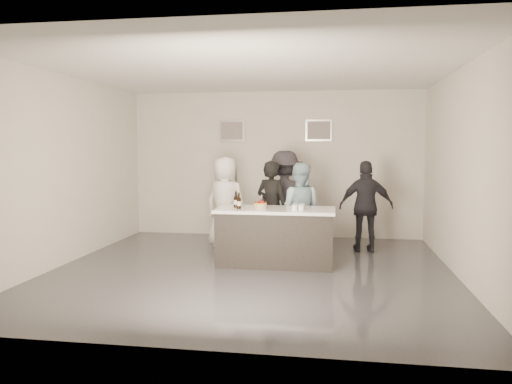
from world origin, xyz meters
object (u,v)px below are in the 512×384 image
at_px(person_guest_right, 366,206).
at_px(person_guest_back, 285,200).
at_px(bar_counter, 275,237).
at_px(person_guest_left, 226,202).
at_px(beer_bottle_b, 239,201).
at_px(beer_bottle_a, 236,199).
at_px(person_main_blue, 299,209).
at_px(cake, 260,206).
at_px(person_main_black, 272,208).

distance_m(person_guest_right, person_guest_back, 1.48).
relative_size(bar_counter, person_guest_left, 1.10).
xyz_separation_m(beer_bottle_b, person_guest_left, (-0.52, 1.39, -0.19)).
xyz_separation_m(beer_bottle_b, person_guest_right, (2.03, 1.40, -0.22)).
relative_size(person_guest_left, person_guest_back, 0.94).
relative_size(beer_bottle_a, person_main_blue, 0.16).
bearing_deg(person_guest_left, beer_bottle_a, 128.34).
bearing_deg(beer_bottle_a, person_main_blue, 41.32).
relative_size(cake, beer_bottle_b, 0.81).
xyz_separation_m(cake, beer_bottle_b, (-0.33, -0.08, 0.09)).
relative_size(bar_counter, person_guest_right, 1.15).
bearing_deg(bar_counter, person_guest_back, 89.78).
distance_m(bar_counter, person_main_black, 0.88).
relative_size(cake, person_main_black, 0.13).
distance_m(bar_counter, person_main_blue, 0.97).
bearing_deg(person_main_black, person_guest_left, -1.16).
bearing_deg(person_guest_left, person_main_blue, -176.82).
height_order(cake, person_guest_right, person_guest_right).
bearing_deg(person_guest_back, person_guest_left, 2.02).
xyz_separation_m(person_main_blue, person_guest_right, (1.16, 0.40, 0.01)).
relative_size(person_main_black, person_guest_right, 1.00).
distance_m(person_main_blue, person_guest_back, 0.60).
xyz_separation_m(bar_counter, person_main_blue, (0.31, 0.85, 0.35)).
bearing_deg(bar_counter, beer_bottle_b, -164.48).
xyz_separation_m(beer_bottle_a, person_guest_back, (0.65, 1.34, -0.13)).
height_order(beer_bottle_a, person_main_blue, person_main_blue).
bearing_deg(person_guest_back, cake, 76.41).
bearing_deg(person_guest_left, person_guest_back, -155.26).
relative_size(beer_bottle_b, person_guest_left, 0.15).
distance_m(person_main_black, person_main_blue, 0.47).
bearing_deg(person_guest_right, person_guest_left, -4.62).
distance_m(bar_counter, cake, 0.55).
height_order(beer_bottle_b, person_main_black, person_main_black).
bearing_deg(person_main_black, bar_counter, 126.12).
bearing_deg(beer_bottle_a, cake, -12.40).
height_order(beer_bottle_a, person_guest_right, person_guest_right).
xyz_separation_m(bar_counter, person_main_black, (-0.16, 0.79, 0.36)).
xyz_separation_m(person_main_black, person_main_blue, (0.47, 0.06, -0.02)).
xyz_separation_m(beer_bottle_a, person_guest_left, (-0.44, 1.22, -0.19)).
bearing_deg(cake, beer_bottle_a, 167.60).
xyz_separation_m(person_guest_left, person_guest_back, (1.09, 0.12, 0.05)).
bearing_deg(bar_counter, beer_bottle_a, 178.74).
bearing_deg(cake, bar_counter, 17.94).
bearing_deg(cake, person_main_black, 85.11).
height_order(cake, person_main_black, person_main_black).
bearing_deg(person_guest_back, person_guest_right, 171.83).
height_order(person_guest_left, person_guest_right, person_guest_left).
bearing_deg(beer_bottle_b, cake, 13.75).
xyz_separation_m(beer_bottle_a, person_main_blue, (0.95, 0.84, -0.23)).
relative_size(beer_bottle_b, person_guest_back, 0.14).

